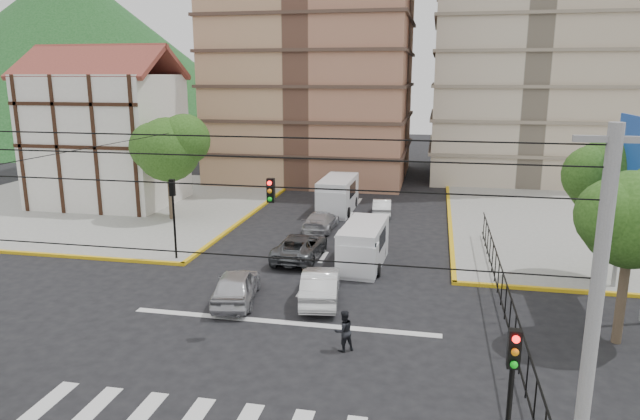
% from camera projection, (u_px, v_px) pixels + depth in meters
% --- Properties ---
extents(ground, '(160.00, 160.00, 0.00)m').
position_uv_depth(ground, '(274.00, 335.00, 22.40)').
color(ground, black).
rests_on(ground, ground).
extents(sidewalk_nw, '(26.00, 26.00, 0.15)m').
position_uv_depth(sidewalk_nw, '(101.00, 202.00, 45.34)').
color(sidewalk_nw, gray).
rests_on(sidewalk_nw, ground).
extents(stop_line, '(13.00, 0.40, 0.01)m').
position_uv_depth(stop_line, '(282.00, 322.00, 23.54)').
color(stop_line, silver).
rests_on(stop_line, ground).
extents(tudor_building, '(10.80, 8.05, 12.23)m').
position_uv_depth(tudor_building, '(107.00, 138.00, 43.95)').
color(tudor_building, silver).
rests_on(tudor_building, ground).
extents(distant_hill, '(70.00, 70.00, 28.00)m').
position_uv_depth(distant_hill, '(74.00, 51.00, 96.61)').
color(distant_hill, '#164316').
rests_on(distant_hill, ground).
extents(park_fence, '(0.10, 22.50, 1.66)m').
position_uv_depth(park_fence, '(500.00, 308.00, 24.94)').
color(park_fence, black).
rests_on(park_fence, ground).
extents(tree_park_a, '(4.41, 3.60, 6.83)m').
position_uv_depth(tree_park_a, '(635.00, 215.00, 20.62)').
color(tree_park_a, '#473828').
rests_on(tree_park_a, ground).
extents(tree_park_c, '(4.65, 3.80, 7.25)m').
position_uv_depth(tree_park_c, '(610.00, 175.00, 27.02)').
color(tree_park_c, '#473828').
rests_on(tree_park_c, ground).
extents(tree_tudor, '(5.39, 4.40, 7.43)m').
position_uv_depth(tree_tudor, '(169.00, 146.00, 38.78)').
color(tree_tudor, '#473828').
rests_on(tree_tudor, ground).
extents(traffic_light_se, '(0.28, 0.22, 4.40)m').
position_uv_depth(traffic_light_se, '(511.00, 389.00, 12.73)').
color(traffic_light_se, black).
rests_on(traffic_light_se, ground).
extents(traffic_light_nw, '(0.28, 0.22, 4.40)m').
position_uv_depth(traffic_light_nw, '(173.00, 206.00, 30.63)').
color(traffic_light_nw, black).
rests_on(traffic_light_nw, ground).
extents(traffic_light_hanging, '(18.00, 9.12, 0.92)m').
position_uv_depth(traffic_light_hanging, '(254.00, 199.00, 19.10)').
color(traffic_light_hanging, black).
rests_on(traffic_light_hanging, ground).
extents(utility_pole_se, '(1.40, 0.28, 9.00)m').
position_uv_depth(utility_pole_se, '(590.00, 351.00, 10.97)').
color(utility_pole_se, slate).
rests_on(utility_pole_se, ground).
extents(van_right_lane, '(2.25, 5.17, 2.29)m').
position_uv_depth(van_right_lane, '(363.00, 247.00, 30.06)').
color(van_right_lane, silver).
rests_on(van_right_lane, ground).
extents(van_left_lane, '(2.36, 5.70, 2.55)m').
position_uv_depth(van_left_lane, '(337.00, 196.00, 42.12)').
color(van_left_lane, silver).
rests_on(van_left_lane, ground).
extents(car_silver_front_left, '(2.53, 4.69, 1.51)m').
position_uv_depth(car_silver_front_left, '(236.00, 286.00, 25.52)').
color(car_silver_front_left, '#BBBBC0').
rests_on(car_silver_front_left, ground).
extents(car_white_front_right, '(2.21, 4.76, 1.51)m').
position_uv_depth(car_white_front_right, '(321.00, 285.00, 25.62)').
color(car_white_front_right, silver).
rests_on(car_white_front_right, ground).
extents(car_grey_mid_left, '(2.40, 5.08, 1.40)m').
position_uv_depth(car_grey_mid_left, '(300.00, 247.00, 31.55)').
color(car_grey_mid_left, '#4F5155').
rests_on(car_grey_mid_left, ground).
extents(car_silver_rear_left, '(1.93, 4.43, 1.27)m').
position_uv_depth(car_silver_rear_left, '(321.00, 221.00, 37.38)').
color(car_silver_rear_left, '#B8B8BD').
rests_on(car_silver_rear_left, ground).
extents(car_darkgrey_mid_right, '(1.93, 3.75, 1.22)m').
position_uv_depth(car_darkgrey_mid_right, '(355.00, 229.00, 35.60)').
color(car_darkgrey_mid_right, '#232325').
rests_on(car_darkgrey_mid_right, ground).
extents(car_white_rear_right, '(1.58, 3.81, 1.23)m').
position_uv_depth(car_white_rear_right, '(382.00, 207.00, 41.40)').
color(car_white_rear_right, silver).
rests_on(car_white_rear_right, ground).
extents(pedestrian_crosswalk, '(0.97, 0.94, 1.58)m').
position_uv_depth(pedestrian_crosswalk, '(344.00, 331.00, 20.95)').
color(pedestrian_crosswalk, black).
rests_on(pedestrian_crosswalk, ground).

